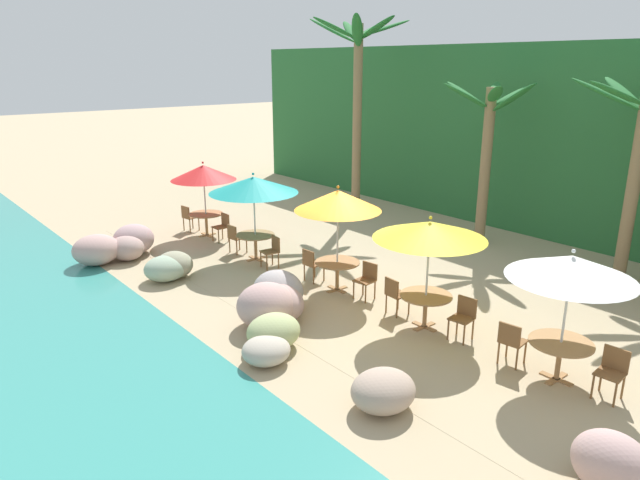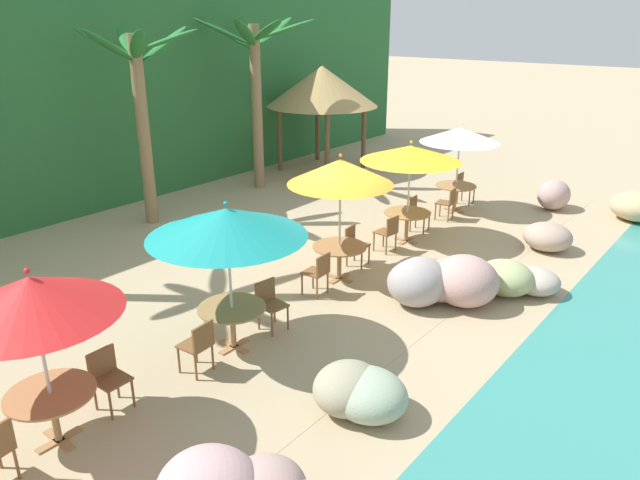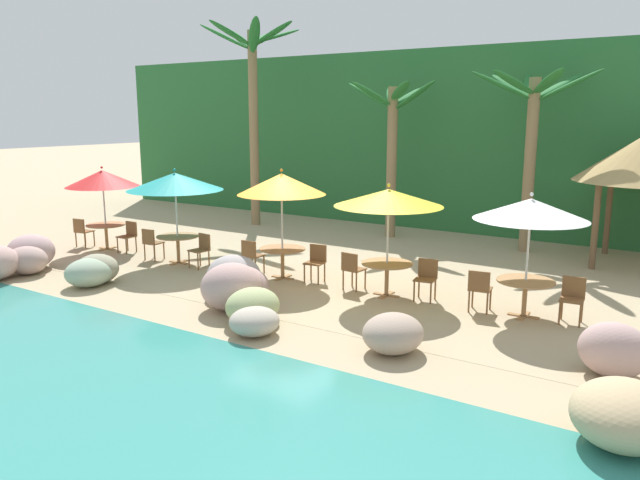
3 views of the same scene
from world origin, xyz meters
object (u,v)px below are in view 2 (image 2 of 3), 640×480
object	(u,v)px
chair_teal_inland	(199,344)
palm_tree_third	(255,69)
chair_orange_inland	(319,271)
dining_table_yellow	(407,217)
chair_orange_seaward	(355,243)
palapa_hut	(322,87)
umbrella_teal	(227,223)
dining_table_teal	(232,314)
chair_white_inland	(448,201)
chair_yellow_inland	(388,231)
chair_yellow_seaward	(417,211)
dining_table_white	(456,190)
umbrella_red	(32,296)
chair_white_seaward	(463,186)
umbrella_white	(460,135)
umbrella_orange	(340,172)
chair_red_seaward	(108,375)
palm_tree_second	(140,93)
chair_teal_seaward	(269,301)
dining_table_orange	(339,252)
dining_table_red	(52,401)
umbrella_yellow	(411,153)

from	to	relation	value
chair_teal_inland	palm_tree_third	distance (m)	10.92
chair_orange_inland	dining_table_yellow	size ratio (longest dim) A/B	0.79
chair_orange_seaward	palapa_hut	distance (m)	8.92
umbrella_teal	dining_table_teal	distance (m)	1.56
chair_white_inland	chair_yellow_inland	bearing A→B (deg)	179.86
umbrella_teal	chair_yellow_seaward	xyz separation A→B (m)	(6.82, 0.51, -1.66)
dining_table_white	palm_tree_third	distance (m)	6.86
dining_table_yellow	umbrella_red	bearing A→B (deg)	-178.59
chair_teal_inland	palapa_hut	world-z (taller)	palapa_hut
chair_orange_seaward	chair_white_seaward	xyz separation A→B (m)	(5.66, 0.18, 0.00)
umbrella_white	dining_table_white	size ratio (longest dim) A/B	2.22
chair_white_seaward	palapa_hut	bearing A→B (deg)	83.59
umbrella_orange	chair_red_seaward	bearing A→B (deg)	-179.34
umbrella_orange	palm_tree_third	bearing A→B (deg)	56.81
dining_table_white	umbrella_orange	bearing A→B (deg)	-177.69
chair_white_inland	chair_white_seaward	bearing A→B (deg)	12.51
umbrella_teal	chair_white_inland	distance (m)	8.23
dining_table_yellow	chair_yellow_seaward	xyz separation A→B (m)	(0.83, 0.20, -0.10)
umbrella_teal	dining_table_teal	size ratio (longest dim) A/B	2.28
umbrella_teal	chair_yellow_seaward	distance (m)	7.04
chair_white_inland	palm_tree_second	size ratio (longest dim) A/B	0.18
chair_red_seaward	chair_teal_seaward	distance (m)	3.02
umbrella_red	dining_table_white	bearing A→B (deg)	1.93
chair_orange_seaward	chair_orange_inland	xyz separation A→B (m)	(-1.67, -0.34, 0.00)
chair_red_seaward	umbrella_orange	distance (m)	5.67
chair_teal_seaward	chair_teal_inland	distance (m)	1.70
umbrella_red	dining_table_yellow	world-z (taller)	umbrella_red
palapa_hut	dining_table_yellow	bearing A→B (deg)	-125.93
chair_white_seaward	chair_white_inland	size ratio (longest dim) A/B	1.00
dining_table_orange	chair_orange_inland	distance (m)	0.86
chair_teal_inland	umbrella_orange	distance (m)	4.46
chair_white_seaward	chair_red_seaward	bearing A→B (deg)	-177.81
umbrella_orange	dining_table_white	size ratio (longest dim) A/B	2.40
chair_yellow_inland	chair_white_inland	size ratio (longest dim) A/B	1.00
chair_yellow_inland	palapa_hut	size ratio (longest dim) A/B	0.23
dining_table_yellow	palapa_hut	distance (m)	7.77
chair_teal_inland	chair_white_seaward	world-z (taller)	same
chair_teal_seaward	umbrella_orange	distance (m)	2.97
chair_red_seaward	umbrella_teal	world-z (taller)	umbrella_teal
chair_teal_inland	dining_table_orange	world-z (taller)	chair_teal_inland
dining_table_red	umbrella_teal	bearing A→B (deg)	-1.61
chair_red_seaward	chair_yellow_inland	xyz separation A→B (m)	(7.30, 0.09, 0.00)
dining_table_teal	chair_teal_seaward	xyz separation A→B (m)	(0.85, -0.02, -0.10)
chair_teal_inland	dining_table_white	world-z (taller)	chair_teal_inland
chair_yellow_inland	palapa_hut	bearing A→B (deg)	49.19
chair_teal_inland	dining_table_teal	bearing A→B (deg)	10.47
chair_orange_seaward	chair_white_inland	xyz separation A→B (m)	(3.99, -0.19, 0.00)
chair_orange_seaward	umbrella_yellow	distance (m)	2.54
chair_orange_inland	dining_table_red	bearing A→B (deg)	-179.59
dining_table_orange	chair_white_inland	distance (m)	4.82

